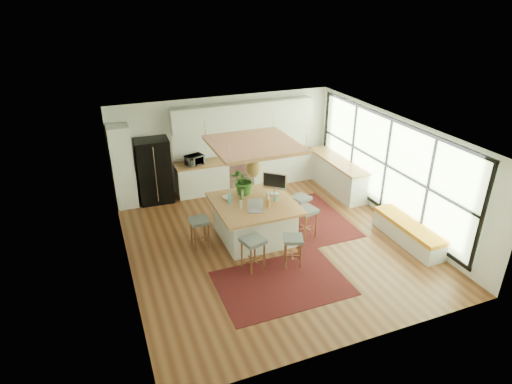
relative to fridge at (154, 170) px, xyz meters
name	(u,v)px	position (x,y,z in m)	size (l,w,h in m)	color
floor	(272,241)	(2.14, -3.16, -0.93)	(7.00, 7.00, 0.00)	#542B18
ceiling	(274,131)	(2.14, -3.16, 1.78)	(7.00, 7.00, 0.00)	white
wall_back	(225,142)	(2.14, 0.34, 0.42)	(6.50, 6.50, 0.00)	silver
wall_front	(362,278)	(2.14, -6.66, 0.42)	(6.50, 6.50, 0.00)	silver
wall_left	(122,215)	(-1.11, -3.16, 0.42)	(7.00, 7.00, 0.00)	silver
wall_right	(392,169)	(5.39, -3.16, 0.42)	(7.00, 7.00, 0.00)	silver
window_wall	(392,167)	(5.36, -3.16, 0.47)	(0.10, 6.20, 2.60)	black
pantry	(123,167)	(-0.81, 0.02, 0.20)	(0.55, 0.60, 2.25)	silver
back_counter_base	(247,172)	(2.69, 0.02, -0.49)	(4.20, 0.60, 0.88)	silver
back_counter_top	(246,158)	(2.69, 0.02, -0.03)	(4.24, 0.64, 0.05)	#955E35
backsplash	(243,140)	(2.69, 0.32, 0.43)	(4.20, 0.02, 0.80)	white
upper_cabinets	(244,115)	(2.69, 0.16, 1.22)	(4.20, 0.34, 0.70)	silver
range	(239,171)	(2.44, 0.02, -0.43)	(0.76, 0.62, 1.00)	#A5A5AA
right_counter_base	(336,175)	(5.07, -1.16, -0.49)	(0.60, 2.50, 0.88)	silver
right_counter_top	(338,161)	(5.07, -1.16, -0.03)	(0.64, 2.54, 0.05)	#955E35
window_bench	(408,233)	(5.09, -4.36, -0.68)	(0.52, 2.00, 0.50)	silver
ceiling_panel	(253,156)	(1.84, -2.76, 1.12)	(1.86, 1.86, 0.80)	#955E35
rug_near	(282,283)	(1.70, -4.73, -0.92)	(2.60, 1.80, 0.01)	black
rug_right	(308,219)	(3.46, -2.53, -0.92)	(1.80, 2.60, 0.01)	black
fridge	(154,170)	(0.00, 0.00, 0.00)	(0.89, 0.70, 1.80)	black
island	(254,220)	(1.83, -2.84, -0.46)	(1.85, 1.85, 0.93)	#955E35
stool_near_left	(253,255)	(1.33, -4.05, -0.57)	(0.44, 0.44, 0.75)	#4D5556
stool_near_right	(293,250)	(2.18, -4.20, -0.57)	(0.40, 0.40, 0.68)	#4D5556
stool_right_front	(306,223)	(2.99, -3.25, -0.57)	(0.44, 0.44, 0.75)	#4D5556
stool_right_back	(301,208)	(3.22, -2.52, -0.57)	(0.41, 0.41, 0.68)	#4D5556
stool_left_side	(200,233)	(0.53, -2.75, -0.57)	(0.42, 0.42, 0.71)	#4D5556
laptop	(255,206)	(1.70, -3.24, 0.12)	(0.34, 0.37, 0.26)	#A5A5AA
monitor	(275,184)	(2.44, -2.60, 0.26)	(0.59, 0.21, 0.55)	#A5A5AA
microwave	(195,159)	(1.14, 0.00, 0.17)	(0.49, 0.27, 0.33)	#A5A5AA
island_plant	(244,183)	(1.78, -2.29, 0.29)	(0.65, 0.72, 0.56)	#1E4C19
island_bowl	(227,198)	(1.30, -2.41, 0.03)	(0.20, 0.20, 0.05)	silver
island_bottle_0	(230,201)	(1.28, -2.74, 0.10)	(0.07, 0.07, 0.19)	#30A0C1
island_bottle_1	(240,204)	(1.43, -2.99, 0.10)	(0.07, 0.07, 0.19)	silver
island_bottle_2	(269,202)	(2.08, -3.14, 0.10)	(0.07, 0.07, 0.19)	#AA7B38
island_bottle_3	(267,195)	(2.18, -2.79, 0.10)	(0.07, 0.07, 0.19)	silver
island_bottle_4	(242,196)	(1.63, -2.59, 0.10)	(0.07, 0.07, 0.19)	#557043
island_bottle_5	(276,197)	(2.33, -2.94, 0.10)	(0.07, 0.07, 0.19)	#30A0C1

